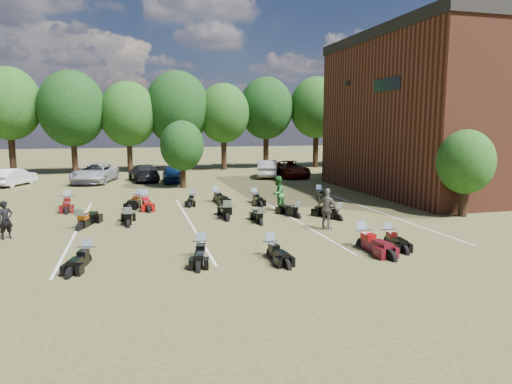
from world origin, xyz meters
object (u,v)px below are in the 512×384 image
object	(u,v)px
person_grey	(327,209)
motorcycle_14	(68,208)
car_4	(173,174)
person_black	(6,220)
motorcycle_3	(202,257)
person_green	(278,194)

from	to	relation	value
person_grey	motorcycle_14	bearing A→B (deg)	18.50
car_4	person_black	world-z (taller)	person_black
person_black	motorcycle_3	size ratio (longest dim) A/B	0.74
person_grey	motorcycle_3	xyz separation A→B (m)	(-5.96, -2.80, -0.92)
person_green	motorcycle_14	size ratio (longest dim) A/B	0.76
person_grey	motorcycle_14	world-z (taller)	person_grey
person_black	person_grey	size ratio (longest dim) A/B	0.85
car_4	motorcycle_14	distance (m)	12.20
car_4	person_green	bearing A→B (deg)	-71.77
motorcycle_3	motorcycle_14	bearing A→B (deg)	128.65
person_black	person_grey	world-z (taller)	person_grey
person_green	motorcycle_14	bearing A→B (deg)	-62.09
person_black	motorcycle_3	bearing A→B (deg)	-67.70
car_4	motorcycle_14	size ratio (longest dim) A/B	1.56
person_green	person_grey	xyz separation A→B (m)	(0.73, -4.81, -0.02)
person_grey	car_4	bearing A→B (deg)	-19.89
car_4	person_grey	world-z (taller)	person_grey
person_black	person_green	size ratio (longest dim) A/B	0.83
person_black	person_grey	bearing A→B (deg)	-42.99
person_black	person_green	world-z (taller)	person_green
motorcycle_3	motorcycle_14	xyz separation A→B (m)	(-5.79, 11.49, 0.00)
motorcycle_14	person_grey	bearing A→B (deg)	-41.89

